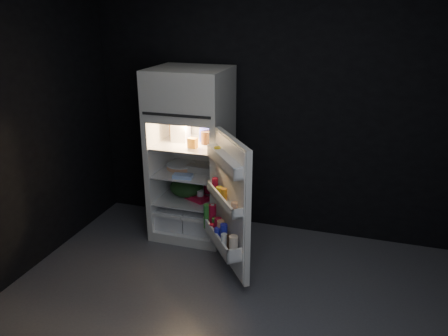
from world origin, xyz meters
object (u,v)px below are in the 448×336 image
(fridge_door, at_px, (228,207))
(milk_jug, at_px, (181,130))
(refrigerator, at_px, (192,148))
(yogurt_tray, at_px, (197,198))
(egg_carton, at_px, (201,169))

(fridge_door, relative_size, milk_jug, 5.08)
(refrigerator, height_order, milk_jug, refrigerator)
(yogurt_tray, bearing_deg, fridge_door, -22.86)
(milk_jug, bearing_deg, fridge_door, -44.03)
(refrigerator, xyz_separation_m, milk_jug, (-0.12, -0.01, 0.19))
(milk_jug, height_order, egg_carton, milk_jug)
(fridge_door, bearing_deg, refrigerator, 131.60)
(fridge_door, bearing_deg, yogurt_tray, 132.20)
(milk_jug, relative_size, egg_carton, 0.79)
(refrigerator, xyz_separation_m, fridge_door, (0.60, -0.67, -0.28))
(fridge_door, xyz_separation_m, milk_jug, (-0.72, 0.67, 0.47))
(egg_carton, bearing_deg, refrigerator, 156.46)
(refrigerator, relative_size, milk_jug, 7.42)
(egg_carton, relative_size, yogurt_tray, 1.24)
(refrigerator, distance_m, egg_carton, 0.24)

